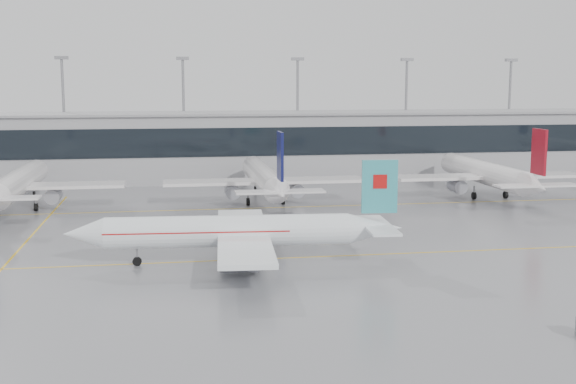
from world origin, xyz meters
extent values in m
plane|color=gray|center=(0.00, 0.00, 0.00)|extent=(320.00, 320.00, 0.00)
cube|color=#E7B011|center=(0.00, 0.00, 0.01)|extent=(120.00, 0.25, 0.01)
cube|color=#E7B011|center=(0.00, 30.00, 0.01)|extent=(120.00, 0.25, 0.01)
cube|color=#E7B011|center=(-30.00, 15.00, 0.01)|extent=(0.25, 60.00, 0.01)
cube|color=#959498|center=(0.00, 62.00, 6.00)|extent=(180.00, 15.00, 12.00)
cube|color=black|center=(0.00, 54.45, 7.50)|extent=(180.00, 0.20, 5.00)
cube|color=gray|center=(0.00, 62.00, 12.20)|extent=(182.00, 16.00, 0.40)
cylinder|color=gray|center=(-33.00, 68.00, 11.00)|extent=(0.50, 0.50, 22.00)
cube|color=gray|center=(-33.00, 68.00, 22.30)|extent=(2.40, 1.00, 0.60)
cylinder|color=gray|center=(-11.00, 68.00, 11.00)|extent=(0.50, 0.50, 22.00)
cube|color=gray|center=(-11.00, 68.00, 22.30)|extent=(2.40, 1.00, 0.60)
cylinder|color=gray|center=(11.00, 68.00, 11.00)|extent=(0.50, 0.50, 22.00)
cube|color=gray|center=(11.00, 68.00, 22.30)|extent=(2.40, 1.00, 0.60)
cylinder|color=gray|center=(33.00, 68.00, 11.00)|extent=(0.50, 0.50, 22.00)
cube|color=gray|center=(33.00, 68.00, 22.30)|extent=(2.40, 1.00, 0.60)
cylinder|color=gray|center=(55.00, 68.00, 11.00)|extent=(0.50, 0.50, 22.00)
cube|color=gray|center=(55.00, 68.00, 22.30)|extent=(2.40, 1.00, 0.60)
cylinder|color=white|center=(-8.19, -1.42, 3.32)|extent=(24.04, 4.76, 3.13)
cone|color=white|center=(-22.10, -0.46, 3.32)|extent=(4.20, 3.40, 3.13)
cone|color=white|center=(6.52, -2.42, 3.32)|extent=(5.80, 3.51, 3.13)
cube|color=white|center=(-6.69, -1.52, 2.92)|extent=(6.76, 26.15, 0.45)
cube|color=white|center=(6.71, -2.44, 3.62)|extent=(3.47, 10.12, 0.25)
cube|color=teal|center=(6.91, -2.45, 7.55)|extent=(3.62, 0.60, 5.34)
cylinder|color=#9899A4|center=(-7.52, -6.27, 1.42)|extent=(3.74, 2.34, 2.10)
cylinder|color=#9899A4|center=(-6.86, 3.30, 1.42)|extent=(3.74, 2.34, 2.10)
cylinder|color=gray|center=(-17.11, -0.81, 1.10)|extent=(0.20, 0.20, 1.30)
cylinder|color=black|center=(-17.11, -0.81, 0.45)|extent=(0.92, 0.36, 0.90)
cylinder|color=gray|center=(-5.87, -4.18, 1.20)|extent=(0.24, 0.24, 1.30)
cylinder|color=black|center=(-5.87, -4.18, 0.55)|extent=(1.13, 0.52, 1.10)
cylinder|color=gray|center=(-5.52, 1.01, 1.20)|extent=(0.24, 0.24, 1.30)
cylinder|color=black|center=(-5.52, 1.01, 0.55)|extent=(1.13, 0.52, 1.10)
cube|color=#B70F0F|center=(6.91, -2.45, 8.08)|extent=(1.43, 0.54, 1.40)
cube|color=#B70F0F|center=(-11.18, -1.21, 3.52)|extent=(18.17, 4.39, 0.12)
cylinder|color=white|center=(-35.00, 35.00, 3.80)|extent=(3.59, 27.36, 3.59)
cone|color=white|center=(-35.00, 50.68, 3.80)|extent=(3.59, 4.00, 3.59)
cube|color=white|center=(-35.00, 33.50, 3.40)|extent=(29.64, 5.00, 0.45)
cylinder|color=#9899A4|center=(-30.20, 34.00, 1.90)|extent=(2.10, 3.60, 2.10)
cylinder|color=gray|center=(-35.00, 45.68, 1.23)|extent=(0.20, 0.20, 1.56)
cylinder|color=black|center=(-35.00, 45.68, 0.45)|extent=(0.30, 0.90, 0.90)
cylinder|color=gray|center=(-32.40, 32.50, 1.33)|extent=(0.24, 0.24, 1.56)
cylinder|color=black|center=(-32.40, 32.50, 0.55)|extent=(0.45, 1.10, 1.10)
cylinder|color=white|center=(0.00, 35.00, 3.80)|extent=(3.59, 27.36, 3.59)
cone|color=white|center=(0.00, 50.68, 3.80)|extent=(3.59, 4.00, 3.59)
cone|color=white|center=(0.00, 18.52, 3.80)|extent=(3.59, 5.60, 3.59)
cube|color=white|center=(0.00, 33.50, 3.40)|extent=(29.64, 5.00, 0.45)
cube|color=white|center=(0.00, 18.32, 4.10)|extent=(11.40, 2.80, 0.25)
cube|color=#0E1143|center=(0.00, 18.12, 8.66)|extent=(0.35, 3.60, 6.12)
cylinder|color=#9899A4|center=(-4.80, 34.00, 1.90)|extent=(2.10, 3.60, 2.10)
cylinder|color=#9899A4|center=(4.80, 34.00, 1.90)|extent=(2.10, 3.60, 2.10)
cylinder|color=gray|center=(0.00, 45.68, 1.23)|extent=(0.20, 0.20, 1.56)
cylinder|color=black|center=(0.00, 45.68, 0.45)|extent=(0.30, 0.90, 0.90)
cylinder|color=gray|center=(-2.60, 32.50, 1.33)|extent=(0.24, 0.24, 1.56)
cylinder|color=black|center=(-2.60, 32.50, 0.55)|extent=(0.45, 1.10, 1.10)
cylinder|color=gray|center=(2.60, 32.50, 1.33)|extent=(0.24, 0.24, 1.56)
cylinder|color=black|center=(2.60, 32.50, 0.55)|extent=(0.45, 1.10, 1.10)
cylinder|color=white|center=(35.00, 35.00, 3.80)|extent=(3.59, 27.36, 3.59)
cone|color=white|center=(35.00, 50.68, 3.80)|extent=(3.59, 4.00, 3.59)
cone|color=white|center=(35.00, 18.52, 3.80)|extent=(3.59, 5.60, 3.59)
cube|color=white|center=(35.00, 33.50, 3.40)|extent=(29.64, 5.00, 0.45)
cube|color=white|center=(35.00, 18.32, 4.10)|extent=(11.40, 2.80, 0.25)
cube|color=maroon|center=(35.00, 18.12, 8.66)|extent=(0.35, 3.60, 6.12)
cylinder|color=#9899A4|center=(30.20, 34.00, 1.90)|extent=(2.10, 3.60, 2.10)
cylinder|color=#9899A4|center=(39.80, 34.00, 1.90)|extent=(2.10, 3.60, 2.10)
cylinder|color=gray|center=(35.00, 45.68, 1.23)|extent=(0.20, 0.20, 1.56)
cylinder|color=black|center=(35.00, 45.68, 0.45)|extent=(0.30, 0.90, 0.90)
cylinder|color=gray|center=(32.40, 32.50, 1.33)|extent=(0.24, 0.24, 1.56)
cylinder|color=black|center=(32.40, 32.50, 0.55)|extent=(0.45, 1.10, 1.10)
cylinder|color=gray|center=(37.60, 32.50, 1.33)|extent=(0.24, 0.24, 1.56)
cylinder|color=black|center=(37.60, 32.50, 0.55)|extent=(0.45, 1.10, 1.10)
camera|label=1|loc=(-13.54, -71.22, 17.86)|focal=45.00mm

